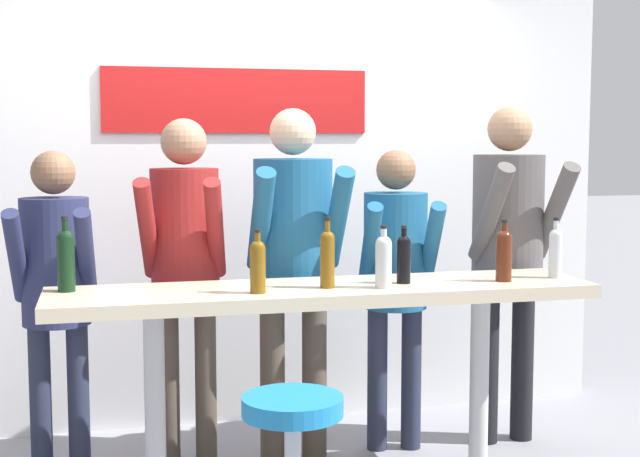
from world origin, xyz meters
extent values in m
cube|color=white|center=(0.00, 1.27, 1.36)|extent=(4.04, 0.10, 2.73)
cube|color=red|center=(-0.20, 1.21, 1.86)|extent=(1.50, 0.02, 0.36)
cube|color=beige|center=(0.00, 0.00, 0.95)|extent=(2.44, 0.55, 0.06)
cylinder|color=#B2B2B7|center=(-0.76, 0.00, 0.49)|extent=(0.09, 0.09, 0.92)
cylinder|color=#B2B2B7|center=(0.76, 0.00, 0.49)|extent=(0.09, 0.09, 0.92)
cylinder|color=#1972B2|center=(-0.31, -0.74, 0.67)|extent=(0.37, 0.37, 0.07)
cylinder|color=#23283D|center=(-1.27, 0.55, 0.38)|extent=(0.10, 0.10, 0.76)
cylinder|color=#23283D|center=(-1.09, 0.54, 0.38)|extent=(0.10, 0.10, 0.76)
cylinder|color=#23284C|center=(-1.18, 0.54, 1.06)|extent=(0.34, 0.34, 0.60)
sphere|color=brown|center=(-1.18, 0.54, 1.48)|extent=(0.21, 0.21, 0.21)
cylinder|color=#23284C|center=(-1.34, 0.41, 1.11)|extent=(0.10, 0.36, 0.46)
cylinder|color=#23284C|center=(-1.03, 0.39, 1.11)|extent=(0.10, 0.36, 0.46)
cylinder|color=#473D33|center=(-0.65, 0.59, 0.42)|extent=(0.11, 0.11, 0.83)
cylinder|color=#473D33|center=(-0.47, 0.56, 0.42)|extent=(0.11, 0.11, 0.83)
cylinder|color=maroon|center=(-0.56, 0.57, 1.17)|extent=(0.40, 0.40, 0.66)
sphere|color=#9E7556|center=(-0.56, 0.57, 1.63)|extent=(0.23, 0.23, 0.23)
cylinder|color=maroon|center=(-0.75, 0.45, 1.21)|extent=(0.16, 0.40, 0.51)
cylinder|color=maroon|center=(-0.44, 0.38, 1.21)|extent=(0.16, 0.40, 0.51)
cylinder|color=#473D33|center=(-0.13, 0.56, 0.43)|extent=(0.13, 0.13, 0.86)
cylinder|color=#473D33|center=(0.09, 0.55, 0.43)|extent=(0.13, 0.13, 0.86)
cylinder|color=#19517A|center=(-0.02, 0.56, 1.20)|extent=(0.41, 0.41, 0.68)
sphere|color=#D6AD89|center=(-0.02, 0.56, 1.67)|extent=(0.23, 0.23, 0.23)
cylinder|color=#19517A|center=(-0.22, 0.39, 1.25)|extent=(0.10, 0.41, 0.53)
cylinder|color=#19517A|center=(0.16, 0.39, 1.25)|extent=(0.10, 0.41, 0.53)
cylinder|color=#23283D|center=(0.43, 0.57, 0.38)|extent=(0.11, 0.11, 0.76)
cylinder|color=#23283D|center=(0.61, 0.55, 0.38)|extent=(0.11, 0.11, 0.76)
cylinder|color=#19517A|center=(0.52, 0.56, 1.06)|extent=(0.37, 0.37, 0.60)
sphere|color=brown|center=(0.52, 0.56, 1.48)|extent=(0.21, 0.21, 0.21)
cylinder|color=#19517A|center=(0.35, 0.44, 1.10)|extent=(0.13, 0.37, 0.46)
cylinder|color=#19517A|center=(0.66, 0.40, 1.10)|extent=(0.13, 0.37, 0.46)
cylinder|color=black|center=(1.04, 0.54, 0.43)|extent=(0.12, 0.12, 0.87)
cylinder|color=black|center=(1.25, 0.54, 0.43)|extent=(0.12, 0.12, 0.87)
cylinder|color=#514C4C|center=(1.15, 0.54, 1.21)|extent=(0.38, 0.38, 0.69)
sphere|color=#9E7556|center=(1.15, 0.54, 1.69)|extent=(0.24, 0.24, 0.24)
cylinder|color=#514C4C|center=(0.97, 0.37, 1.26)|extent=(0.10, 0.41, 0.53)
cylinder|color=#514C4C|center=(1.33, 0.37, 1.26)|extent=(0.10, 0.41, 0.53)
cylinder|color=brown|center=(-0.32, -0.12, 1.08)|extent=(0.07, 0.07, 0.19)
sphere|color=brown|center=(-0.32, -0.12, 1.18)|extent=(0.07, 0.07, 0.07)
cylinder|color=brown|center=(-0.32, -0.12, 1.21)|extent=(0.03, 0.03, 0.07)
cylinder|color=black|center=(-0.32, -0.12, 1.25)|extent=(0.03, 0.03, 0.01)
cylinder|color=#B7BCC1|center=(1.12, -0.03, 1.08)|extent=(0.06, 0.06, 0.20)
sphere|color=#B7BCC1|center=(1.12, -0.03, 1.19)|extent=(0.06, 0.06, 0.06)
cylinder|color=#B7BCC1|center=(1.12, -0.03, 1.22)|extent=(0.02, 0.02, 0.07)
cylinder|color=black|center=(1.12, -0.03, 1.26)|extent=(0.03, 0.03, 0.01)
cylinder|color=brown|center=(0.00, -0.05, 1.09)|extent=(0.06, 0.06, 0.22)
sphere|color=brown|center=(0.00, -0.05, 1.20)|extent=(0.06, 0.06, 0.06)
cylinder|color=brown|center=(0.00, -0.05, 1.24)|extent=(0.02, 0.02, 0.08)
cylinder|color=black|center=(0.00, -0.05, 1.29)|extent=(0.03, 0.03, 0.02)
cylinder|color=black|center=(0.37, -0.01, 1.08)|extent=(0.06, 0.06, 0.19)
sphere|color=black|center=(0.37, -0.01, 1.17)|extent=(0.06, 0.06, 0.06)
cylinder|color=black|center=(0.37, -0.01, 1.20)|extent=(0.02, 0.02, 0.07)
cylinder|color=black|center=(0.37, -0.01, 1.24)|extent=(0.03, 0.03, 0.01)
cylinder|color=#4C1E0F|center=(0.84, -0.07, 1.08)|extent=(0.07, 0.07, 0.20)
sphere|color=#4C1E0F|center=(0.84, -0.07, 1.19)|extent=(0.07, 0.07, 0.07)
cylinder|color=#4C1E0F|center=(0.84, -0.07, 1.22)|extent=(0.03, 0.03, 0.07)
cylinder|color=black|center=(0.84, -0.07, 1.26)|extent=(0.03, 0.03, 0.01)
cylinder|color=#B7BCC1|center=(0.24, -0.11, 1.08)|extent=(0.07, 0.07, 0.19)
sphere|color=#B7BCC1|center=(0.24, -0.11, 1.18)|extent=(0.07, 0.07, 0.07)
cylinder|color=#B7BCC1|center=(0.24, -0.11, 1.21)|extent=(0.03, 0.03, 0.07)
cylinder|color=black|center=(0.24, -0.11, 1.25)|extent=(0.03, 0.03, 0.01)
cylinder|color=black|center=(-1.11, 0.12, 1.10)|extent=(0.07, 0.07, 0.23)
sphere|color=black|center=(-1.11, 0.12, 1.21)|extent=(0.07, 0.07, 0.07)
cylinder|color=black|center=(-1.11, 0.12, 1.25)|extent=(0.03, 0.03, 0.08)
cylinder|color=black|center=(-1.11, 0.12, 1.30)|extent=(0.03, 0.03, 0.02)
camera|label=1|loc=(-0.96, -3.81, 1.63)|focal=50.00mm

